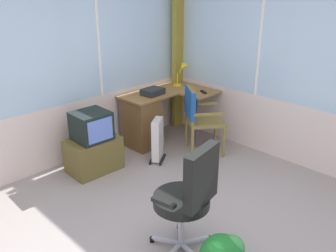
{
  "coord_description": "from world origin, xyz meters",
  "views": [
    {
      "loc": [
        -1.99,
        -1.81,
        2.28
      ],
      "look_at": [
        0.69,
        0.88,
        0.75
      ],
      "focal_mm": 38.63,
      "sensor_mm": 36.0,
      "label": 1
    }
  ],
  "objects_px": {
    "desk_lamp": "(183,70)",
    "space_heater": "(158,139)",
    "wooden_armchair": "(196,112)",
    "paper_tray": "(153,92)",
    "tv_on_stand": "(93,145)",
    "desk": "(145,119)",
    "office_chair": "(190,193)",
    "tv_remote": "(203,92)"
  },
  "relations": [
    {
      "from": "desk_lamp",
      "to": "space_heater",
      "type": "bearing_deg",
      "value": -154.28
    },
    {
      "from": "space_heater",
      "to": "wooden_armchair",
      "type": "bearing_deg",
      "value": -20.54
    },
    {
      "from": "paper_tray",
      "to": "tv_on_stand",
      "type": "relative_size",
      "value": 0.38
    },
    {
      "from": "paper_tray",
      "to": "space_heater",
      "type": "relative_size",
      "value": 0.5
    },
    {
      "from": "desk_lamp",
      "to": "tv_on_stand",
      "type": "relative_size",
      "value": 0.47
    },
    {
      "from": "desk",
      "to": "office_chair",
      "type": "distance_m",
      "value": 2.38
    },
    {
      "from": "office_chair",
      "to": "wooden_armchair",
      "type": "bearing_deg",
      "value": 39.33
    },
    {
      "from": "space_heater",
      "to": "desk",
      "type": "bearing_deg",
      "value": 67.21
    },
    {
      "from": "desk_lamp",
      "to": "space_heater",
      "type": "xyz_separation_m",
      "value": [
        -1.02,
        -0.49,
        -0.69
      ]
    },
    {
      "from": "desk",
      "to": "office_chair",
      "type": "bearing_deg",
      "value": -122.18
    },
    {
      "from": "tv_remote",
      "to": "paper_tray",
      "type": "height_order",
      "value": "paper_tray"
    },
    {
      "from": "tv_remote",
      "to": "space_heater",
      "type": "bearing_deg",
      "value": -152.51
    },
    {
      "from": "desk_lamp",
      "to": "paper_tray",
      "type": "distance_m",
      "value": 0.71
    },
    {
      "from": "desk",
      "to": "desk_lamp",
      "type": "height_order",
      "value": "desk_lamp"
    },
    {
      "from": "paper_tray",
      "to": "wooden_armchair",
      "type": "xyz_separation_m",
      "value": [
        0.21,
        -0.66,
        -0.2
      ]
    },
    {
      "from": "tv_remote",
      "to": "wooden_armchair",
      "type": "distance_m",
      "value": 0.47
    },
    {
      "from": "tv_remote",
      "to": "office_chair",
      "type": "xyz_separation_m",
      "value": [
        -1.99,
        -1.52,
        -0.15
      ]
    },
    {
      "from": "paper_tray",
      "to": "tv_on_stand",
      "type": "xyz_separation_m",
      "value": [
        -1.12,
        -0.09,
        -0.45
      ]
    },
    {
      "from": "wooden_armchair",
      "to": "office_chair",
      "type": "distance_m",
      "value": 2.07
    },
    {
      "from": "desk_lamp",
      "to": "tv_on_stand",
      "type": "bearing_deg",
      "value": -176.01
    },
    {
      "from": "office_chair",
      "to": "tv_on_stand",
      "type": "xyz_separation_m",
      "value": [
        0.27,
        1.88,
        -0.26
      ]
    },
    {
      "from": "desk_lamp",
      "to": "office_chair",
      "type": "distance_m",
      "value": 2.91
    },
    {
      "from": "tv_on_stand",
      "to": "space_heater",
      "type": "bearing_deg",
      "value": -24.99
    },
    {
      "from": "desk_lamp",
      "to": "space_heater",
      "type": "relative_size",
      "value": 0.62
    },
    {
      "from": "desk_lamp",
      "to": "paper_tray",
      "type": "bearing_deg",
      "value": -177.04
    },
    {
      "from": "tv_on_stand",
      "to": "paper_tray",
      "type": "bearing_deg",
      "value": 4.62
    },
    {
      "from": "desk_lamp",
      "to": "space_heater",
      "type": "height_order",
      "value": "desk_lamp"
    },
    {
      "from": "office_chair",
      "to": "tv_remote",
      "type": "bearing_deg",
      "value": 37.34
    },
    {
      "from": "desk_lamp",
      "to": "paper_tray",
      "type": "xyz_separation_m",
      "value": [
        -0.68,
        -0.04,
        -0.19
      ]
    },
    {
      "from": "wooden_armchair",
      "to": "tv_on_stand",
      "type": "height_order",
      "value": "wooden_armchair"
    },
    {
      "from": "paper_tray",
      "to": "tv_on_stand",
      "type": "height_order",
      "value": "paper_tray"
    },
    {
      "from": "office_chair",
      "to": "tv_on_stand",
      "type": "height_order",
      "value": "office_chair"
    },
    {
      "from": "paper_tray",
      "to": "wooden_armchair",
      "type": "relative_size",
      "value": 0.32
    },
    {
      "from": "desk",
      "to": "wooden_armchair",
      "type": "height_order",
      "value": "wooden_armchair"
    },
    {
      "from": "office_chair",
      "to": "desk_lamp",
      "type": "bearing_deg",
      "value": 44.03
    },
    {
      "from": "desk",
      "to": "desk_lamp",
      "type": "relative_size",
      "value": 3.49
    },
    {
      "from": "desk",
      "to": "paper_tray",
      "type": "xyz_separation_m",
      "value": [
        0.13,
        -0.04,
        0.39
      ]
    },
    {
      "from": "tv_on_stand",
      "to": "desk_lamp",
      "type": "bearing_deg",
      "value": 3.99
    },
    {
      "from": "desk",
      "to": "tv_remote",
      "type": "distance_m",
      "value": 0.95
    },
    {
      "from": "space_heater",
      "to": "tv_on_stand",
      "type": "bearing_deg",
      "value": 155.01
    },
    {
      "from": "paper_tray",
      "to": "tv_remote",
      "type": "bearing_deg",
      "value": -37.15
    },
    {
      "from": "desk_lamp",
      "to": "office_chair",
      "type": "bearing_deg",
      "value": -135.97
    }
  ]
}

